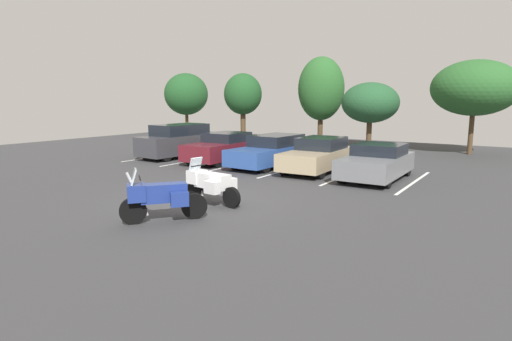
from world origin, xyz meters
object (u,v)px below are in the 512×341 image
(car_charcoal, at_px, (178,141))
(car_maroon, at_px, (224,148))
(car_tan, at_px, (318,155))
(car_grey, at_px, (377,162))
(car_blue, at_px, (272,151))
(motorcycle_touring, at_px, (210,183))
(motorcycle_second, at_px, (160,196))

(car_charcoal, xyz_separation_m, car_maroon, (3.13, -0.09, -0.17))
(car_tan, distance_m, car_grey, 2.71)
(car_blue, height_order, car_tan, car_tan)
(car_tan, bearing_deg, car_maroon, -179.60)
(motorcycle_touring, relative_size, car_tan, 0.47)
(car_tan, bearing_deg, car_blue, 176.28)
(motorcycle_touring, height_order, car_tan, car_tan)
(motorcycle_touring, bearing_deg, car_grey, 65.79)
(motorcycle_touring, xyz_separation_m, car_blue, (-2.14, 7.14, 0.08))
(motorcycle_touring, bearing_deg, car_tan, 87.77)
(car_charcoal, height_order, car_grey, car_charcoal)
(car_blue, distance_m, car_tan, 2.42)
(motorcycle_touring, height_order, motorcycle_second, motorcycle_second)
(car_maroon, height_order, car_blue, car_maroon)
(car_tan, bearing_deg, motorcycle_touring, -92.23)
(car_charcoal, relative_size, car_tan, 1.00)
(car_charcoal, height_order, car_tan, car_charcoal)
(motorcycle_touring, distance_m, car_grey, 7.20)
(motorcycle_second, height_order, car_tan, car_tan)
(car_maroon, relative_size, car_grey, 1.05)
(motorcycle_second, height_order, car_maroon, car_maroon)
(car_blue, height_order, car_grey, car_blue)
(car_maroon, height_order, car_tan, car_tan)
(car_blue, relative_size, car_grey, 1.17)
(motorcycle_touring, xyz_separation_m, car_grey, (2.95, 6.57, 0.04))
(car_maroon, bearing_deg, car_charcoal, 178.41)
(car_grey, bearing_deg, motorcycle_touring, -114.21)
(motorcycle_touring, relative_size, car_grey, 0.51)
(car_grey, bearing_deg, motorcycle_second, -107.66)
(motorcycle_second, height_order, car_charcoal, car_charcoal)
(car_charcoal, distance_m, car_tan, 8.24)
(car_charcoal, height_order, car_blue, car_charcoal)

